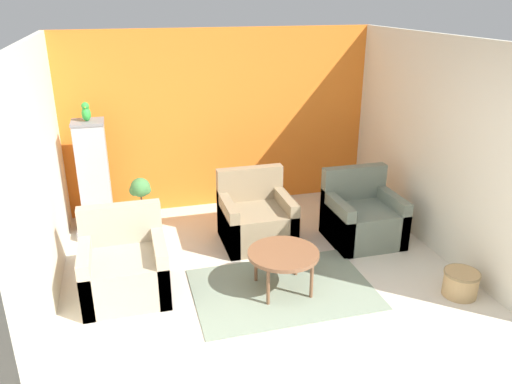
{
  "coord_description": "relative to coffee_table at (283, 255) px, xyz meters",
  "views": [
    {
      "loc": [
        -1.36,
        -3.08,
        2.91
      ],
      "look_at": [
        0.0,
        1.85,
        0.88
      ],
      "focal_mm": 35.0,
      "sensor_mm": 36.0,
      "label": 1
    }
  ],
  "objects": [
    {
      "name": "area_rug",
      "position": [
        0.0,
        0.0,
        -0.4
      ],
      "size": [
        1.88,
        1.29,
        0.01
      ],
      "color": "gray",
      "rests_on": "ground_plane"
    },
    {
      "name": "wall_back_accent",
      "position": [
        -0.12,
        2.53,
        0.84
      ],
      "size": [
        4.44,
        0.06,
        2.51
      ],
      "color": "orange",
      "rests_on": "ground_plane"
    },
    {
      "name": "parrot",
      "position": [
        -1.88,
        2.0,
        1.18
      ],
      "size": [
        0.11,
        0.2,
        0.24
      ],
      "color": "green",
      "rests_on": "birdcage"
    },
    {
      "name": "birdcage",
      "position": [
        -1.88,
        2.0,
        0.27
      ],
      "size": [
        0.56,
        0.56,
        1.48
      ],
      "color": "slate",
      "rests_on": "ground_plane"
    },
    {
      "name": "potted_plant",
      "position": [
        -1.32,
        1.99,
        -0.01
      ],
      "size": [
        0.28,
        0.26,
        0.68
      ],
      "color": "brown",
      "rests_on": "ground_plane"
    },
    {
      "name": "coffee_table",
      "position": [
        0.0,
        0.0,
        0.0
      ],
      "size": [
        0.74,
        0.74,
        0.45
      ],
      "color": "brown",
      "rests_on": "ground_plane"
    },
    {
      "name": "armchair_right",
      "position": [
        1.32,
        0.84,
        -0.12
      ],
      "size": [
        0.85,
        0.8,
        0.89
      ],
      "color": "slate",
      "rests_on": "ground_plane"
    },
    {
      "name": "armchair_left",
      "position": [
        -1.59,
        0.36,
        -0.12
      ],
      "size": [
        0.85,
        0.8,
        0.89
      ],
      "color": "tan",
      "rests_on": "ground_plane"
    },
    {
      "name": "wall_right",
      "position": [
        2.07,
        0.64,
        0.84
      ],
      "size": [
        0.06,
        3.71,
        2.51
      ],
      "color": "beige",
      "rests_on": "ground_plane"
    },
    {
      "name": "armchair_middle",
      "position": [
        0.02,
        1.16,
        -0.12
      ],
      "size": [
        0.85,
        0.8,
        0.89
      ],
      "color": "#8E7A5B",
      "rests_on": "ground_plane"
    },
    {
      "name": "ground_plane",
      "position": [
        -0.12,
        -1.21,
        -0.41
      ],
      "size": [
        20.0,
        20.0,
        0.0
      ],
      "primitive_type": "plane",
      "color": "beige",
      "rests_on": "ground"
    },
    {
      "name": "wicker_basket",
      "position": [
        1.74,
        -0.58,
        -0.26
      ],
      "size": [
        0.36,
        0.36,
        0.27
      ],
      "color": "tan",
      "rests_on": "ground_plane"
    },
    {
      "name": "wall_left",
      "position": [
        -2.3,
        0.64,
        0.84
      ],
      "size": [
        0.06,
        3.71,
        2.51
      ],
      "color": "beige",
      "rests_on": "ground_plane"
    }
  ]
}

